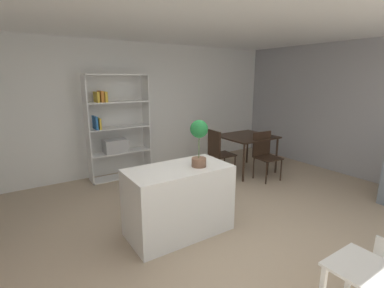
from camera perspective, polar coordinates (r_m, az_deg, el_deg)
ground_plane at (r=3.96m, az=3.64°, el=-16.79°), size 10.31×10.31×0.00m
ceiling_slab at (r=3.50m, az=4.38°, el=25.70°), size 7.49×5.95×0.06m
back_partition at (r=6.06m, az=-13.24°, el=7.06°), size 7.49×0.06×2.70m
right_partition_gray at (r=6.43m, az=31.53°, el=5.79°), size 0.06×5.95×2.70m
kitchen_island at (r=3.67m, az=-2.71°, el=-11.47°), size 1.31×0.69×0.89m
potted_plant_on_island at (r=3.46m, az=1.44°, el=1.29°), size 0.22×0.22×0.59m
open_bookshelf at (r=5.69m, az=-15.33°, el=2.67°), size 1.22×0.35×2.05m
child_table at (r=2.85m, az=31.26°, el=-22.29°), size 0.51×0.45×0.52m
dining_table at (r=6.03m, az=11.06°, el=0.96°), size 1.06×0.99×0.79m
dining_chair_island_side at (r=5.58m, az=5.37°, el=-1.28°), size 0.47×0.44×0.98m
dining_chair_near at (r=5.73m, az=14.63°, el=-1.52°), size 0.48×0.46×0.94m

